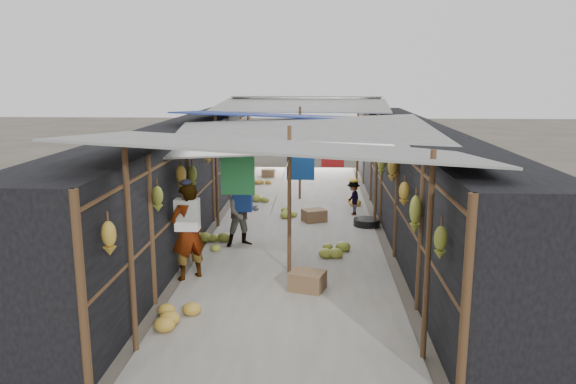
% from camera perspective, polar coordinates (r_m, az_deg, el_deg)
% --- Properties ---
extents(ground, '(80.00, 80.00, 0.00)m').
position_cam_1_polar(ground, '(7.32, -1.06, -16.17)').
color(ground, '#6B6356').
rests_on(ground, ground).
extents(aisle_slab, '(3.60, 16.00, 0.02)m').
position_cam_1_polar(aisle_slab, '(13.40, 0.87, -3.03)').
color(aisle_slab, '#9E998E').
rests_on(aisle_slab, ground).
extents(stall_left, '(1.40, 15.00, 2.30)m').
position_cam_1_polar(stall_left, '(13.53, -10.63, 1.85)').
color(stall_left, black).
rests_on(stall_left, ground).
extents(stall_right, '(1.40, 15.00, 2.30)m').
position_cam_1_polar(stall_right, '(13.34, 12.56, 1.63)').
color(stall_right, black).
rests_on(stall_right, ground).
extents(crate_near, '(0.64, 0.58, 0.32)m').
position_cam_1_polar(crate_near, '(9.20, 1.98, -9.05)').
color(crate_near, olive).
rests_on(crate_near, ground).
extents(crate_mid, '(0.64, 0.59, 0.31)m').
position_cam_1_polar(crate_mid, '(13.38, 2.67, -2.43)').
color(crate_mid, olive).
rests_on(crate_mid, ground).
extents(crate_back, '(0.45, 0.38, 0.28)m').
position_cam_1_polar(crate_back, '(19.28, -2.00, 1.91)').
color(crate_back, olive).
rests_on(crate_back, ground).
extents(black_basin, '(0.60, 0.60, 0.18)m').
position_cam_1_polar(black_basin, '(13.12, 7.98, -3.10)').
color(black_basin, black).
rests_on(black_basin, ground).
extents(vendor_elderly, '(0.73, 0.70, 1.67)m').
position_cam_1_polar(vendor_elderly, '(9.65, -10.14, -4.01)').
color(vendor_elderly, silver).
rests_on(vendor_elderly, ground).
extents(shopper_blue, '(0.84, 0.76, 1.42)m').
position_cam_1_polar(shopper_blue, '(11.42, -4.65, -2.07)').
color(shopper_blue, navy).
rests_on(shopper_blue, ground).
extents(vendor_seated, '(0.45, 0.63, 0.88)m').
position_cam_1_polar(vendor_seated, '(14.02, 6.64, -0.64)').
color(vendor_seated, '#443E3B').
rests_on(vendor_seated, ground).
extents(market_canopy, '(5.62, 15.20, 2.77)m').
position_cam_1_polar(market_canopy, '(13.34, 1.07, 7.35)').
color(market_canopy, brown).
rests_on(market_canopy, ground).
extents(hanging_bananas, '(3.95, 14.29, 0.76)m').
position_cam_1_polar(hanging_bananas, '(13.38, 1.06, 3.91)').
color(hanging_bananas, '#B1882D').
rests_on(hanging_bananas, ground).
extents(floor_bananas, '(3.73, 10.95, 0.35)m').
position_cam_1_polar(floor_bananas, '(12.14, -3.33, -3.93)').
color(floor_bananas, olive).
rests_on(floor_bananas, ground).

